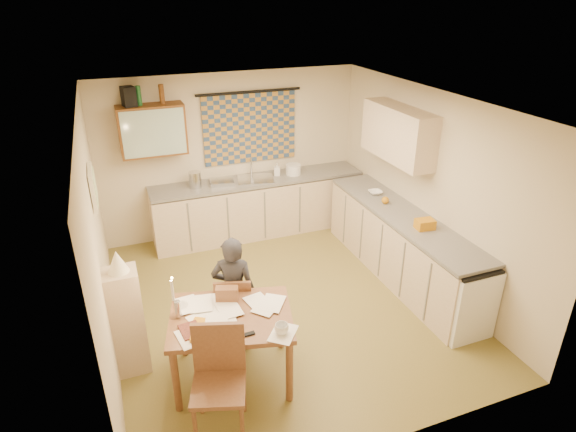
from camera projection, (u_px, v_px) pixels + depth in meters
name	position (u px, v px, depth m)	size (l,w,h in m)	color
floor	(283.00, 303.00, 6.06)	(4.00, 4.50, 0.02)	brown
ceiling	(282.00, 102.00, 4.98)	(4.00, 4.50, 0.02)	white
wall_back	(231.00, 155.00, 7.42)	(4.00, 0.02, 2.50)	beige
wall_front	(388.00, 331.00, 3.61)	(4.00, 0.02, 2.50)	beige
wall_left	(97.00, 242.00, 4.86)	(0.02, 4.50, 2.50)	beige
wall_right	(429.00, 189.00, 6.17)	(0.02, 4.50, 2.50)	beige
window_blind	(250.00, 128.00, 7.31)	(1.45, 0.03, 1.05)	navy
curtain_rod	(249.00, 92.00, 7.06)	(0.04, 0.04, 1.60)	black
wall_cabinet	(152.00, 130.00, 6.66)	(0.90, 0.34, 0.70)	#583011
wall_cabinet_glass	(154.00, 133.00, 6.52)	(0.84, 0.02, 0.64)	#99B2A5
upper_cabinet_right	(398.00, 134.00, 6.32)	(0.34, 1.30, 0.70)	#C7AB8B
framed_print	(93.00, 187.00, 5.02)	(0.04, 0.50, 0.40)	beige
print_canvas	(95.00, 187.00, 5.03)	(0.01, 0.42, 0.32)	white
counter_back	(259.00, 207.00, 7.61)	(3.30, 0.62, 0.92)	#C7AB8B
counter_right	(400.00, 246.00, 6.45)	(0.62, 2.95, 0.92)	#C7AB8B
stove	(462.00, 297.00, 5.41)	(0.56, 0.56, 0.87)	white
sink	(256.00, 182.00, 7.41)	(0.55, 0.45, 0.10)	silver
tap	(251.00, 167.00, 7.48)	(0.03, 0.03, 0.28)	silver
dish_rack	(222.00, 182.00, 7.21)	(0.35, 0.30, 0.06)	silver
kettle	(195.00, 180.00, 7.04)	(0.18, 0.18, 0.24)	silver
mixing_bowl	(293.00, 169.00, 7.56)	(0.24, 0.24, 0.16)	white
soap_bottle	(277.00, 169.00, 7.51)	(0.11, 0.12, 0.20)	white
bowl	(375.00, 192.00, 6.86)	(0.21, 0.21, 0.05)	white
orange_bag	(425.00, 224.00, 5.85)	(0.22, 0.16, 0.12)	#BF7B0F
fruit_orange	(385.00, 200.00, 6.54)	(0.10, 0.10, 0.10)	#BF7B0F
speaker	(129.00, 96.00, 6.37)	(0.16, 0.20, 0.26)	black
bottle_green	(139.00, 96.00, 6.42)	(0.07, 0.07, 0.26)	#195926
bottle_brown	(162.00, 94.00, 6.51)	(0.07, 0.07, 0.26)	#583011
dining_table	(233.00, 346.00, 4.75)	(1.34, 1.14, 0.75)	brown
chair_far	(235.00, 320.00, 5.31)	(0.48, 0.48, 0.86)	brown
chair_near	(220.00, 401.00, 4.20)	(0.58, 0.58, 1.01)	brown
person	(234.00, 291.00, 5.14)	(0.55, 0.47, 1.29)	black
shelf_stand	(128.00, 322.00, 4.78)	(0.32, 0.30, 1.16)	#C7AB8B
lampshade	(117.00, 262.00, 4.48)	(0.20, 0.20, 0.22)	beige
letter_rack	(227.00, 294.00, 4.77)	(0.22, 0.10, 0.16)	brown
mug	(282.00, 329.00, 4.33)	(0.14, 0.14, 0.10)	white
magazine	(181.00, 334.00, 4.33)	(0.21, 0.26, 0.02)	maroon
book	(191.00, 325.00, 4.45)	(0.26, 0.28, 0.02)	#BF7B0F
orange_box	(197.00, 339.00, 4.26)	(0.12, 0.08, 0.04)	#BF7B0F
eyeglasses	(248.00, 334.00, 4.33)	(0.13, 0.04, 0.02)	black
candle_holder	(178.00, 309.00, 4.53)	(0.06, 0.06, 0.18)	silver
candle	(172.00, 291.00, 4.46)	(0.02, 0.02, 0.22)	white
candle_flame	(172.00, 278.00, 4.43)	(0.02, 0.02, 0.02)	#FFCC66
papers	(227.00, 314.00, 4.59)	(1.15, 1.08, 0.02)	white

